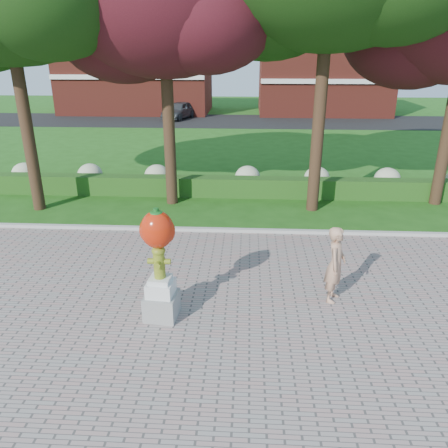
% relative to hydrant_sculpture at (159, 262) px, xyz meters
% --- Properties ---
extents(ground, '(100.00, 100.00, 0.00)m').
position_rel_hydrant_sculpture_xyz_m(ground, '(0.88, 2.09, -1.43)').
color(ground, '#1E4F13').
rests_on(ground, ground).
extents(walkway, '(40.00, 14.00, 0.04)m').
position_rel_hydrant_sculpture_xyz_m(walkway, '(0.88, -1.91, -1.41)').
color(walkway, gray).
rests_on(walkway, ground).
extents(curb, '(40.00, 0.18, 0.15)m').
position_rel_hydrant_sculpture_xyz_m(curb, '(0.88, 5.09, -1.35)').
color(curb, '#ADADA5').
rests_on(curb, ground).
extents(lawn_hedge, '(24.00, 0.70, 0.80)m').
position_rel_hydrant_sculpture_xyz_m(lawn_hedge, '(0.88, 9.09, -1.03)').
color(lawn_hedge, '#144413').
rests_on(lawn_hedge, ground).
extents(hydrangea_row, '(20.10, 1.10, 0.99)m').
position_rel_hydrant_sculpture_xyz_m(hydrangea_row, '(1.45, 10.09, -0.88)').
color(hydrangea_row, beige).
rests_on(hydrangea_row, ground).
extents(street, '(50.00, 8.00, 0.02)m').
position_rel_hydrant_sculpture_xyz_m(street, '(0.88, 30.09, -1.42)').
color(street, black).
rests_on(street, ground).
extents(building_left, '(14.00, 8.00, 7.00)m').
position_rel_hydrant_sculpture_xyz_m(building_left, '(-9.12, 36.09, 2.07)').
color(building_left, maroon).
rests_on(building_left, ground).
extents(building_right, '(12.00, 8.00, 6.40)m').
position_rel_hydrant_sculpture_xyz_m(building_right, '(8.88, 36.09, 1.77)').
color(building_right, maroon).
rests_on(building_right, ground).
extents(tree_mid_left, '(8.25, 7.04, 10.69)m').
position_rel_hydrant_sculpture_xyz_m(tree_mid_left, '(-1.23, 8.17, 5.87)').
color(tree_mid_left, black).
rests_on(tree_mid_left, ground).
extents(hydrant_sculpture, '(0.77, 0.77, 2.62)m').
position_rel_hydrant_sculpture_xyz_m(hydrant_sculpture, '(0.00, 0.00, 0.00)').
color(hydrant_sculpture, gray).
rests_on(hydrant_sculpture, walkway).
extents(woman, '(0.66, 0.80, 1.89)m').
position_rel_hydrant_sculpture_xyz_m(woman, '(4.00, 0.96, -0.44)').
color(woman, tan).
rests_on(woman, walkway).
extents(parked_car, '(3.02, 4.72, 1.50)m').
position_rel_hydrant_sculpture_xyz_m(parked_car, '(-4.37, 31.14, -0.66)').
color(parked_car, '#3C4043').
rests_on(parked_car, street).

